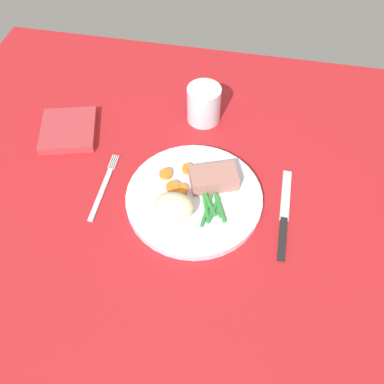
% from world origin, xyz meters
% --- Properties ---
extents(dining_table, '(1.20, 0.90, 0.02)m').
position_xyz_m(dining_table, '(0.00, 0.00, 0.01)').
color(dining_table, red).
rests_on(dining_table, ground).
extents(dinner_plate, '(0.26, 0.26, 0.02)m').
position_xyz_m(dinner_plate, '(-0.00, -0.04, 0.03)').
color(dinner_plate, white).
rests_on(dinner_plate, dining_table).
extents(meat_portion, '(0.10, 0.08, 0.03)m').
position_xyz_m(meat_portion, '(0.03, 0.00, 0.05)').
color(meat_portion, '#B2756B').
rests_on(meat_portion, dinner_plate).
extents(mashed_potatoes, '(0.07, 0.05, 0.05)m').
position_xyz_m(mashed_potatoes, '(-0.03, -0.08, 0.06)').
color(mashed_potatoes, beige).
rests_on(mashed_potatoes, dinner_plate).
extents(carrot_slices, '(0.06, 0.07, 0.01)m').
position_xyz_m(carrot_slices, '(-0.04, -0.01, 0.04)').
color(carrot_slices, orange).
rests_on(carrot_slices, dinner_plate).
extents(green_beans, '(0.07, 0.10, 0.01)m').
position_xyz_m(green_beans, '(0.04, -0.05, 0.04)').
color(green_beans, '#2D8C38').
rests_on(green_beans, dinner_plate).
extents(fork, '(0.01, 0.17, 0.00)m').
position_xyz_m(fork, '(-0.18, -0.04, 0.02)').
color(fork, silver).
rests_on(fork, dining_table).
extents(knife, '(0.02, 0.20, 0.01)m').
position_xyz_m(knife, '(0.17, -0.04, 0.02)').
color(knife, black).
rests_on(knife, dining_table).
extents(water_glass, '(0.07, 0.07, 0.08)m').
position_xyz_m(water_glass, '(-0.02, 0.19, 0.06)').
color(water_glass, silver).
rests_on(water_glass, dining_table).
extents(napkin, '(0.14, 0.15, 0.02)m').
position_xyz_m(napkin, '(-0.30, 0.09, 0.03)').
color(napkin, '#B2383D').
rests_on(napkin, dining_table).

